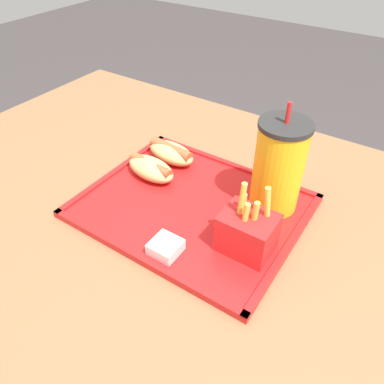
{
  "coord_description": "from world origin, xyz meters",
  "views": [
    {
      "loc": [
        0.28,
        -0.39,
        1.2
      ],
      "look_at": [
        -0.01,
        0.04,
        0.77
      ],
      "focal_mm": 35.0,
      "sensor_mm": 36.0,
      "label": 1
    }
  ],
  "objects": [
    {
      "name": "soda_cup",
      "position": [
        0.11,
        0.12,
        0.83
      ],
      "size": [
        0.09,
        0.09,
        0.2
      ],
      "color": "gold",
      "rests_on": "food_tray"
    },
    {
      "name": "hot_dog_far",
      "position": [
        -0.13,
        0.14,
        0.76
      ],
      "size": [
        0.12,
        0.07,
        0.04
      ],
      "color": "tan",
      "rests_on": "food_tray"
    },
    {
      "name": "dining_table",
      "position": [
        0.0,
        0.0,
        0.37
      ],
      "size": [
        1.3,
        0.89,
        0.73
      ],
      "color": "brown",
      "rests_on": "ground_plane"
    },
    {
      "name": "food_tray",
      "position": [
        -0.01,
        0.04,
        0.74
      ],
      "size": [
        0.39,
        0.32,
        0.01
      ],
      "color": "red",
      "rests_on": "dining_table"
    },
    {
      "name": "fries_carton",
      "position": [
        0.12,
        0.0,
        0.78
      ],
      "size": [
        0.08,
        0.07,
        0.13
      ],
      "color": "red",
      "rests_on": "food_tray"
    },
    {
      "name": "sauce_cup_mayo",
      "position": [
        0.02,
        -0.08,
        0.75
      ],
      "size": [
        0.05,
        0.05,
        0.02
      ],
      "color": "silver",
      "rests_on": "food_tray"
    },
    {
      "name": "hot_dog_near",
      "position": [
        -0.13,
        0.07,
        0.76
      ],
      "size": [
        0.12,
        0.07,
        0.04
      ],
      "color": "tan",
      "rests_on": "food_tray"
    }
  ]
}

